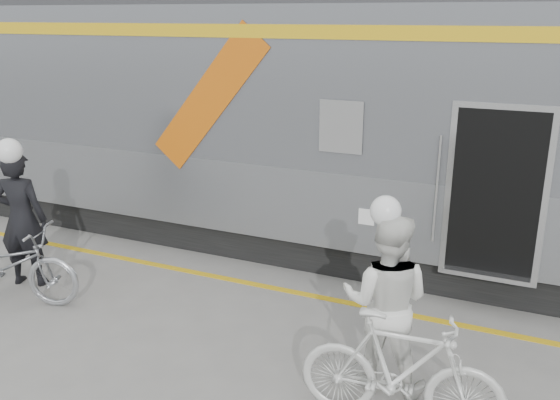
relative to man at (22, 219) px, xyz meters
The scene contains 9 objects.
ground 3.82m from the man, 14.05° to the right, with size 90.00×90.00×0.00m, color slate.
train 5.15m from the man, 40.96° to the left, with size 24.00×3.17×4.10m.
safety_strip 3.92m from the man, 19.29° to the left, with size 24.00×0.12×0.01m, color gold.
man is the anchor object (origin of this frame).
bicycle_left 0.73m from the man, 70.02° to the right, with size 0.71×2.03×1.07m, color #9FA1A6.
woman 5.22m from the man, ahead, with size 0.91×0.71×1.87m, color silver.
bicycle_right 5.59m from the man, ahead, with size 0.53×1.88×1.13m, color silver.
helmet_man 1.14m from the man, ahead, with size 0.34×0.34×0.34m, color white.
helmet_woman 5.32m from the man, ahead, with size 0.30×0.30×0.30m, color white.
Camera 1 is at (2.82, -4.70, 3.67)m, focal length 38.00 mm.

